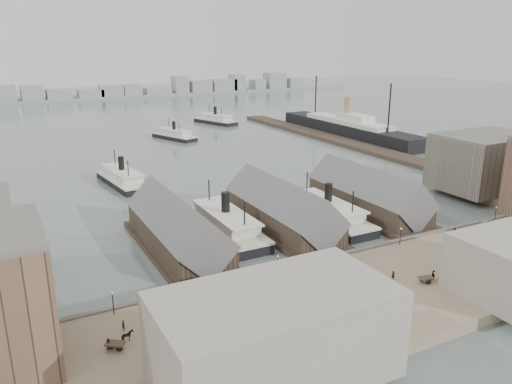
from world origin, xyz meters
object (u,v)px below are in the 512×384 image
ocean_steamer (348,127)px  horse_cart_left (124,338)px  horse_cart_center (385,288)px  tram (504,235)px  ferry_docked_west (226,224)px  horse_cart_right (432,276)px

ocean_steamer → horse_cart_left: size_ratio=20.31×
horse_cart_left → horse_cart_center: (43.15, -5.92, 0.03)m
ocean_steamer → tram: bearing=-114.0°
horse_cart_left → ferry_docked_west: bearing=-7.0°
tram → horse_cart_right: bearing=-175.9°
horse_cart_left → horse_cart_right: horse_cart_left is taller
ferry_docked_west → horse_cart_center: 43.42m
tram → ocean_steamer: bearing=58.2°
tram → ferry_docked_west: bearing=135.3°
horse_cart_center → horse_cart_right: bearing=-74.6°
tram → horse_cart_right: (-27.39, -5.76, -1.00)m
ocean_steamer → ferry_docked_west: bearing=-139.5°
ferry_docked_west → horse_cart_right: bearing=-63.2°
horse_cart_left → ocean_steamer: bearing=-12.7°
ocean_steamer → tram: size_ratio=9.45×
ocean_steamer → horse_cart_right: 156.21m
horse_cart_left → horse_cart_center: 43.56m
horse_cart_center → ocean_steamer: bearing=-18.3°
horse_cart_left → horse_cart_center: horse_cart_center is taller
ferry_docked_west → ocean_steamer: bearing=40.5°
horse_cart_center → tram: bearing=-64.6°
horse_cart_right → ocean_steamer: bearing=-23.7°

